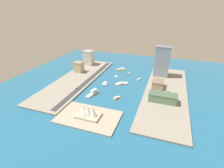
{
  "coord_description": "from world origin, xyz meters",
  "views": [
    {
      "loc": [
        -84.74,
        275.81,
        141.4
      ],
      "look_at": [
        10.1,
        5.06,
        4.47
      ],
      "focal_mm": 27.13,
      "sensor_mm": 36.0,
      "label": 1
    }
  ],
  "objects_px": {
    "hatchback_blue": "(77,88)",
    "ferry_white_commuter": "(93,93)",
    "tower_tall_glass": "(162,61)",
    "opera_landmark": "(88,112)",
    "suv_black": "(102,69)",
    "apartment_midrise_tan": "(158,84)",
    "catamaran_blue": "(105,84)",
    "barge_flat_brown": "(121,83)",
    "ferry_yellow_fast": "(121,69)",
    "yacht_sleek_gray": "(139,79)",
    "traffic_light_waterfront": "(95,75)",
    "tugboat_red": "(129,74)",
    "hotel_broad_white": "(89,58)",
    "terminal_long_green": "(163,98)",
    "water_taxi_orange": "(117,98)",
    "sailboat_small_white": "(116,76)",
    "office_block_beige": "(79,67)",
    "sedan_silver": "(97,72)"
  },
  "relations": [
    {
      "from": "sailboat_small_white",
      "to": "opera_landmark",
      "type": "height_order",
      "value": "opera_landmark"
    },
    {
      "from": "tugboat_red",
      "to": "office_block_beige",
      "type": "height_order",
      "value": "office_block_beige"
    },
    {
      "from": "yacht_sleek_gray",
      "to": "hatchback_blue",
      "type": "bearing_deg",
      "value": 39.91
    },
    {
      "from": "office_block_beige",
      "to": "apartment_midrise_tan",
      "type": "bearing_deg",
      "value": 173.05
    },
    {
      "from": "tugboat_red",
      "to": "catamaran_blue",
      "type": "bearing_deg",
      "value": 64.11
    },
    {
      "from": "ferry_white_commuter",
      "to": "terminal_long_green",
      "type": "distance_m",
      "value": 114.93
    },
    {
      "from": "ferry_yellow_fast",
      "to": "hotel_broad_white",
      "type": "bearing_deg",
      "value": -4.76
    },
    {
      "from": "hotel_broad_white",
      "to": "hatchback_blue",
      "type": "distance_m",
      "value": 138.02
    },
    {
      "from": "sailboat_small_white",
      "to": "hotel_broad_white",
      "type": "height_order",
      "value": "hotel_broad_white"
    },
    {
      "from": "hatchback_blue",
      "to": "ferry_white_commuter",
      "type": "bearing_deg",
      "value": 171.82
    },
    {
      "from": "suv_black",
      "to": "opera_landmark",
      "type": "height_order",
      "value": "opera_landmark"
    },
    {
      "from": "catamaran_blue",
      "to": "sedan_silver",
      "type": "xyz_separation_m",
      "value": [
        37.82,
        -48.69,
        2.18
      ]
    },
    {
      "from": "tower_tall_glass",
      "to": "hotel_broad_white",
      "type": "bearing_deg",
      "value": -5.14
    },
    {
      "from": "hotel_broad_white",
      "to": "opera_landmark",
      "type": "height_order",
      "value": "hotel_broad_white"
    },
    {
      "from": "catamaran_blue",
      "to": "tugboat_red",
      "type": "bearing_deg",
      "value": -115.89
    },
    {
      "from": "hotel_broad_white",
      "to": "tower_tall_glass",
      "type": "xyz_separation_m",
      "value": [
        -176.52,
        15.89,
        14.08
      ]
    },
    {
      "from": "traffic_light_waterfront",
      "to": "apartment_midrise_tan",
      "type": "bearing_deg",
      "value": 178.29
    },
    {
      "from": "yacht_sleek_gray",
      "to": "opera_landmark",
      "type": "distance_m",
      "value": 153.75
    },
    {
      "from": "barge_flat_brown",
      "to": "opera_landmark",
      "type": "relative_size",
      "value": 0.8
    },
    {
      "from": "barge_flat_brown",
      "to": "opera_landmark",
      "type": "xyz_separation_m",
      "value": [
        13.25,
        117.42,
        7.85
      ]
    },
    {
      "from": "sailboat_small_white",
      "to": "apartment_midrise_tan",
      "type": "relative_size",
      "value": 0.52
    },
    {
      "from": "barge_flat_brown",
      "to": "hatchback_blue",
      "type": "distance_m",
      "value": 85.94
    },
    {
      "from": "yacht_sleek_gray",
      "to": "apartment_midrise_tan",
      "type": "relative_size",
      "value": 0.56
    },
    {
      "from": "tower_tall_glass",
      "to": "suv_black",
      "type": "height_order",
      "value": "tower_tall_glass"
    },
    {
      "from": "traffic_light_waterfront",
      "to": "opera_landmark",
      "type": "bearing_deg",
      "value": 110.11
    },
    {
      "from": "barge_flat_brown",
      "to": "sailboat_small_white",
      "type": "bearing_deg",
      "value": -56.64
    },
    {
      "from": "tower_tall_glass",
      "to": "terminal_long_green",
      "type": "bearing_deg",
      "value": 96.32
    },
    {
      "from": "tower_tall_glass",
      "to": "opera_landmark",
      "type": "bearing_deg",
      "value": 65.93
    },
    {
      "from": "barge_flat_brown",
      "to": "ferry_yellow_fast",
      "type": "bearing_deg",
      "value": -73.6
    },
    {
      "from": "ferry_white_commuter",
      "to": "hotel_broad_white",
      "type": "relative_size",
      "value": 0.86
    },
    {
      "from": "yacht_sleek_gray",
      "to": "hotel_broad_white",
      "type": "distance_m",
      "value": 147.13
    },
    {
      "from": "terminal_long_green",
      "to": "apartment_midrise_tan",
      "type": "distance_m",
      "value": 49.7
    },
    {
      "from": "terminal_long_green",
      "to": "barge_flat_brown",
      "type": "bearing_deg",
      "value": -28.91
    },
    {
      "from": "yacht_sleek_gray",
      "to": "sedan_silver",
      "type": "relative_size",
      "value": 3.06
    },
    {
      "from": "catamaran_blue",
      "to": "sedan_silver",
      "type": "relative_size",
      "value": 3.64
    },
    {
      "from": "water_taxi_orange",
      "to": "suv_black",
      "type": "distance_m",
      "value": 130.2
    },
    {
      "from": "ferry_yellow_fast",
      "to": "water_taxi_orange",
      "type": "relative_size",
      "value": 1.52
    },
    {
      "from": "catamaran_blue",
      "to": "hotel_broad_white",
      "type": "bearing_deg",
      "value": -49.04
    },
    {
      "from": "terminal_long_green",
      "to": "opera_landmark",
      "type": "height_order",
      "value": "opera_landmark"
    },
    {
      "from": "yacht_sleek_gray",
      "to": "barge_flat_brown",
      "type": "height_order",
      "value": "barge_flat_brown"
    },
    {
      "from": "tugboat_red",
      "to": "water_taxi_orange",
      "type": "distance_m",
      "value": 109.5
    },
    {
      "from": "ferry_yellow_fast",
      "to": "yacht_sleek_gray",
      "type": "distance_m",
      "value": 65.46
    },
    {
      "from": "catamaran_blue",
      "to": "opera_landmark",
      "type": "relative_size",
      "value": 0.53
    },
    {
      "from": "yacht_sleek_gray",
      "to": "hotel_broad_white",
      "type": "xyz_separation_m",
      "value": [
        137.3,
        -49.58,
        18.34
      ]
    },
    {
      "from": "hatchback_blue",
      "to": "traffic_light_waterfront",
      "type": "distance_m",
      "value": 60.14
    },
    {
      "from": "apartment_midrise_tan",
      "to": "catamaran_blue",
      "type": "bearing_deg",
      "value": 8.86
    },
    {
      "from": "catamaran_blue",
      "to": "ferry_white_commuter",
      "type": "distance_m",
      "value": 45.46
    },
    {
      "from": "ferry_yellow_fast",
      "to": "hotel_broad_white",
      "type": "distance_m",
      "value": 89.4
    },
    {
      "from": "yacht_sleek_gray",
      "to": "catamaran_blue",
      "type": "relative_size",
      "value": 0.84
    },
    {
      "from": "tower_tall_glass",
      "to": "apartment_midrise_tan",
      "type": "bearing_deg",
      "value": 90.05
    }
  ]
}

